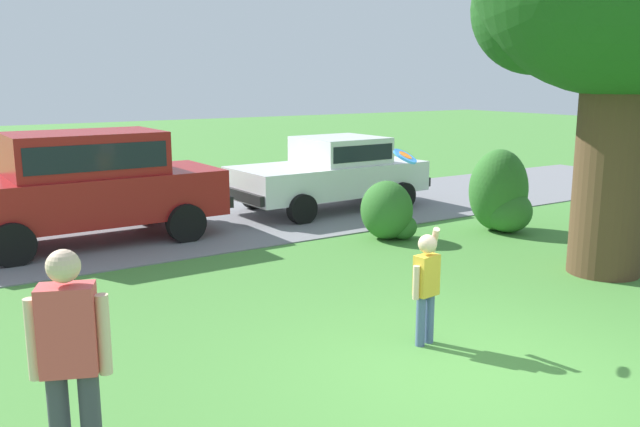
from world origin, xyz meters
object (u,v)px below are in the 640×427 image
parked_sedan (332,170)px  adult_onlooker (71,361)px  parked_suv (87,181)px  child_thrower (426,280)px  frisbee (405,156)px

parked_sedan → adult_onlooker: 10.45m
parked_suv → child_thrower: 6.88m
frisbee → adult_onlooker: bearing=-162.4°
parked_sedan → parked_suv: (-5.23, -0.23, 0.23)m
parked_suv → frisbee: 6.48m
parked_suv → frisbee: bearing=-72.8°
adult_onlooker → parked_suv: bearing=75.1°
parked_suv → adult_onlooker: (-1.95, -7.36, -0.09)m
parked_suv → frisbee: frisbee is taller
child_thrower → frisbee: (0.08, 0.49, 1.26)m
child_thrower → frisbee: size_ratio=4.19×
parked_sedan → adult_onlooker: size_ratio=2.56×
parked_sedan → child_thrower: size_ratio=3.46×
parked_sedan → adult_onlooker: (-7.19, -7.59, 0.13)m
adult_onlooker → parked_sedan: bearing=46.6°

